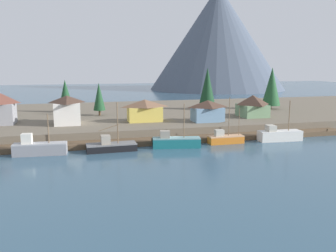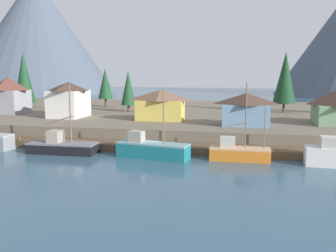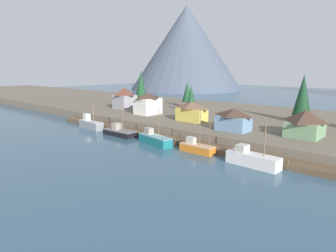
% 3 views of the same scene
% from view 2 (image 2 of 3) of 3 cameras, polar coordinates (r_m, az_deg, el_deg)
% --- Properties ---
extents(ground_plane, '(400.00, 400.00, 1.00)m').
position_cam_2_polar(ground_plane, '(66.35, 2.05, -1.12)').
color(ground_plane, '#335166').
extents(dock, '(80.00, 4.00, 1.60)m').
position_cam_2_polar(dock, '(48.82, -1.55, -3.39)').
color(dock, brown).
rests_on(dock, ground_plane).
extents(shoreline_bank, '(400.00, 56.00, 2.50)m').
position_cam_2_polar(shoreline_bank, '(77.84, 3.57, 1.58)').
color(shoreline_bank, '#665B4C').
rests_on(shoreline_bank, ground_plane).
extents(mountain_west_peak, '(82.95, 82.95, 61.11)m').
position_cam_2_polar(mountain_west_peak, '(209.64, -20.28, 13.40)').
color(mountain_west_peak, '#475160').
rests_on(mountain_west_peak, ground_plane).
extents(fishing_boat_black, '(9.18, 3.42, 8.98)m').
position_cam_2_polar(fishing_boat_black, '(49.51, -16.51, -3.10)').
color(fishing_boat_black, black).
rests_on(fishing_boat_black, ground_plane).
extents(fishing_boat_teal, '(9.40, 4.06, 8.49)m').
position_cam_2_polar(fishing_boat_teal, '(44.73, -2.61, -3.70)').
color(fishing_boat_teal, '#196B70').
rests_on(fishing_boat_teal, ground_plane).
extents(fishing_boat_orange, '(7.18, 2.32, 9.39)m').
position_cam_2_polar(fishing_boat_orange, '(44.25, 11.18, -4.17)').
color(fishing_boat_orange, '#CC6B1E').
rests_on(fishing_boat_orange, ground_plane).
extents(house_white, '(5.89, 7.30, 6.41)m').
position_cam_2_polar(house_white, '(68.05, -15.56, 4.13)').
color(house_white, silver).
rests_on(house_white, shoreline_bank).
extents(house_yellow, '(8.26, 4.22, 5.18)m').
position_cam_2_polar(house_yellow, '(60.98, -1.26, 3.39)').
color(house_yellow, gold).
rests_on(house_yellow, shoreline_bank).
extents(house_blue, '(7.32, 4.88, 5.01)m').
position_cam_2_polar(house_blue, '(55.96, 12.33, 2.66)').
color(house_blue, '#6689A8').
rests_on(house_blue, shoreline_bank).
extents(house_grey, '(6.66, 6.27, 7.23)m').
position_cam_2_polar(house_grey, '(78.62, -24.03, 4.56)').
color(house_grey, gray).
rests_on(house_grey, shoreline_bank).
extents(conifer_near_left, '(3.12, 3.12, 8.48)m').
position_cam_2_polar(conifer_near_left, '(75.45, -6.35, 6.04)').
color(conifer_near_left, '#4C3823').
rests_on(conifer_near_left, shoreline_bank).
extents(conifer_near_right, '(4.55, 4.55, 12.29)m').
position_cam_2_polar(conifer_near_right, '(77.00, 18.14, 7.32)').
color(conifer_near_right, '#4C3823').
rests_on(conifer_near_right, shoreline_bank).
extents(conifer_mid_left, '(4.70, 4.70, 12.86)m').
position_cam_2_polar(conifer_mid_left, '(90.04, -21.96, 7.19)').
color(conifer_mid_left, '#4C3823').
rests_on(conifer_mid_left, shoreline_bank).
extents(conifer_back_left, '(3.47, 3.47, 9.03)m').
position_cam_2_polar(conifer_back_left, '(86.86, -9.97, 6.63)').
color(conifer_back_left, '#4C3823').
rests_on(conifer_back_left, shoreline_bank).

